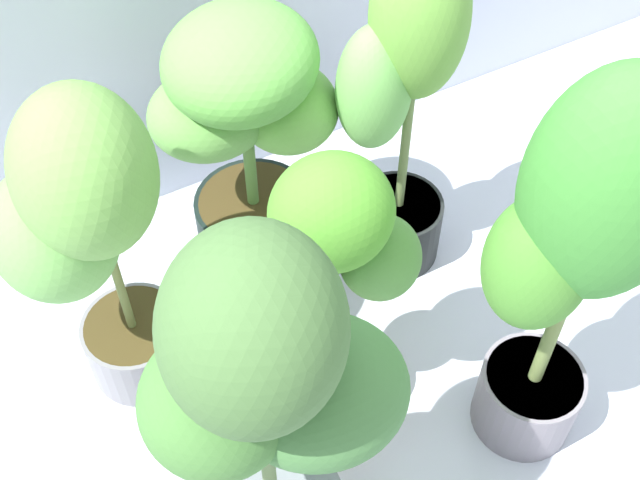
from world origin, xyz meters
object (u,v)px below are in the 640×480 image
object	(u,v)px
potted_plant_back_left	(86,229)
potted_plant_back_center	(247,133)
potted_plant_front_left	(269,421)
potted_plant_front_right	(576,250)
potted_plant_center	(332,284)
potted_plant_back_right	(400,106)

from	to	relation	value
potted_plant_back_left	potted_plant_back_center	xyz separation A→B (m)	(0.39, 0.15, -0.06)
potted_plant_front_left	potted_plant_front_right	size ratio (longest dim) A/B	0.96
potted_plant_front_left	potted_plant_center	xyz separation A→B (m)	(0.25, 0.25, -0.12)
potted_plant_center	potted_plant_back_center	world-z (taller)	potted_plant_center
potted_plant_center	potted_plant_back_left	world-z (taller)	potted_plant_back_left
potted_plant_front_left	potted_plant_back_left	xyz separation A→B (m)	(-0.11, 0.53, -0.04)
potted_plant_front_left	potted_plant_front_right	xyz separation A→B (m)	(0.57, 0.01, 0.06)
potted_plant_center	potted_plant_back_right	xyz separation A→B (m)	(0.32, 0.29, 0.07)
potted_plant_center	potted_plant_back_right	bearing A→B (deg)	41.89
potted_plant_center	potted_plant_front_right	bearing A→B (deg)	-37.22
potted_plant_front_left	potted_plant_center	world-z (taller)	potted_plant_front_left
potted_plant_front_left	potted_plant_back_right	bearing A→B (deg)	43.43
potted_plant_front_right	potted_plant_front_left	bearing A→B (deg)	-179.18
potted_plant_back_right	potted_plant_back_center	world-z (taller)	potted_plant_back_right
potted_plant_front_right	potted_plant_back_center	world-z (taller)	potted_plant_front_right
potted_plant_front_right	potted_plant_back_left	world-z (taller)	potted_plant_front_right
potted_plant_center	potted_plant_back_right	distance (m)	0.44
potted_plant_front_right	potted_plant_center	xyz separation A→B (m)	(-0.32, 0.24, -0.17)
potted_plant_front_left	potted_plant_center	distance (m)	0.37
potted_plant_center	potted_plant_back_right	world-z (taller)	potted_plant_back_right
potted_plant_front_left	potted_plant_back_center	bearing A→B (deg)	67.66
potted_plant_front_right	potted_plant_back_center	distance (m)	0.75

